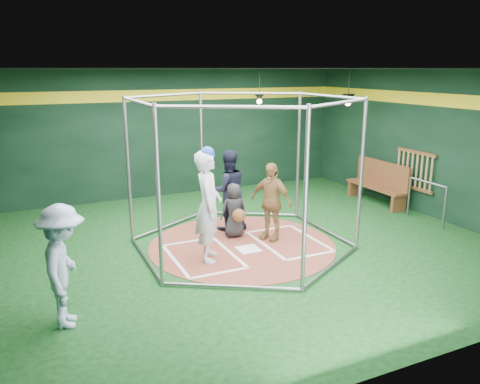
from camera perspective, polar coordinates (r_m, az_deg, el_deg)
name	(u,v)px	position (r m, az deg, el deg)	size (l,w,h in m)	color
room_shell	(242,161)	(9.15, 0.24, 3.83)	(10.10, 9.10, 3.53)	#0B330F
clay_disc	(242,245)	(9.63, 0.25, -6.44)	(3.80, 3.80, 0.01)	brown
home_plate	(248,249)	(9.38, 1.03, -6.98)	(0.43, 0.43, 0.01)	white
batter_box_left	(203,256)	(9.08, -4.57, -7.78)	(1.17, 1.77, 0.01)	white
batter_box_right	(288,241)	(9.84, 5.92, -5.99)	(1.17, 1.77, 0.01)	white
batting_cage	(242,174)	(9.20, 0.26, 2.27)	(4.05, 4.67, 3.00)	gray
bat_rack	(414,170)	(12.45, 20.49, 2.51)	(0.07, 1.25, 0.98)	brown
pendant_lamp_near	(259,97)	(13.20, 2.38, 11.50)	(0.34, 0.34, 0.90)	black
pendant_lamp_far	(348,99)	(12.81, 13.06, 11.04)	(0.34, 0.34, 0.90)	black
batter_figure	(208,205)	(8.60, -3.88, -1.60)	(0.75, 0.89, 2.15)	silver
visitor_leopard	(271,201)	(9.71, 3.76, -1.16)	(0.96, 0.40, 1.64)	tan
catcher_figure	(234,211)	(9.90, -0.70, -2.28)	(0.59, 0.59, 1.16)	black
umpire	(228,190)	(10.29, -1.46, 0.21)	(0.87, 0.68, 1.79)	black
bystander_blue	(64,266)	(6.91, -20.71, -8.48)	(1.13, 0.65, 1.75)	#A8BFDE
dugout_bench	(379,182)	(13.00, 16.58, 1.20)	(0.45, 1.94, 1.13)	brown
steel_railing	(427,195)	(11.71, 21.81, -0.33)	(0.05, 1.13, 0.98)	gray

